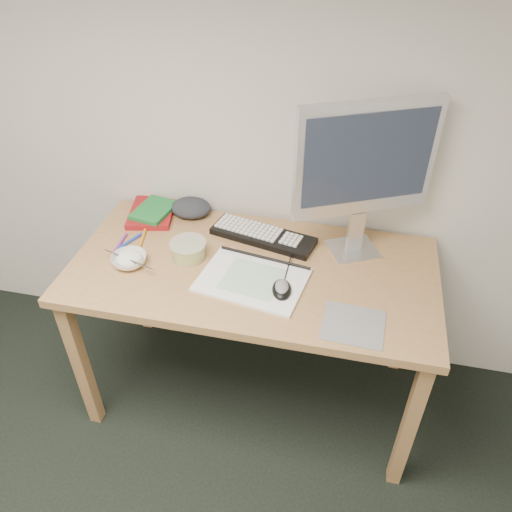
{
  "coord_description": "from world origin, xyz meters",
  "views": [
    {
      "loc": [
        0.64,
        -0.02,
        1.95
      ],
      "look_at": [
        0.33,
        1.4,
        0.83
      ],
      "focal_mm": 35.0,
      "sensor_mm": 36.0,
      "label": 1
    }
  ],
  "objects_px": {
    "desk": "(253,283)",
    "rice_bowl": "(129,260)",
    "sketchpad": "(252,280)",
    "keyboard": "(263,236)",
    "monitor": "(366,164)"
  },
  "relations": [
    {
      "from": "keyboard",
      "to": "monitor",
      "type": "relative_size",
      "value": 0.7
    },
    {
      "from": "desk",
      "to": "keyboard",
      "type": "height_order",
      "value": "keyboard"
    },
    {
      "from": "monitor",
      "to": "rice_bowl",
      "type": "distance_m",
      "value": 0.95
    },
    {
      "from": "keyboard",
      "to": "monitor",
      "type": "height_order",
      "value": "monitor"
    },
    {
      "from": "desk",
      "to": "rice_bowl",
      "type": "height_order",
      "value": "rice_bowl"
    },
    {
      "from": "desk",
      "to": "sketchpad",
      "type": "distance_m",
      "value": 0.12
    },
    {
      "from": "desk",
      "to": "sketchpad",
      "type": "relative_size",
      "value": 3.66
    },
    {
      "from": "monitor",
      "to": "rice_bowl",
      "type": "height_order",
      "value": "monitor"
    },
    {
      "from": "desk",
      "to": "sketchpad",
      "type": "height_order",
      "value": "sketchpad"
    },
    {
      "from": "keyboard",
      "to": "rice_bowl",
      "type": "xyz_separation_m",
      "value": [
        -0.47,
        -0.28,
        0.01
      ]
    },
    {
      "from": "desk",
      "to": "rice_bowl",
      "type": "bearing_deg",
      "value": -169.27
    },
    {
      "from": "rice_bowl",
      "to": "keyboard",
      "type": "bearing_deg",
      "value": 31.0
    },
    {
      "from": "sketchpad",
      "to": "keyboard",
      "type": "xyz_separation_m",
      "value": [
        -0.02,
        0.27,
        0.01
      ]
    },
    {
      "from": "desk",
      "to": "rice_bowl",
      "type": "xyz_separation_m",
      "value": [
        -0.46,
        -0.09,
        0.1
      ]
    },
    {
      "from": "sketchpad",
      "to": "monitor",
      "type": "distance_m",
      "value": 0.58
    }
  ]
}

